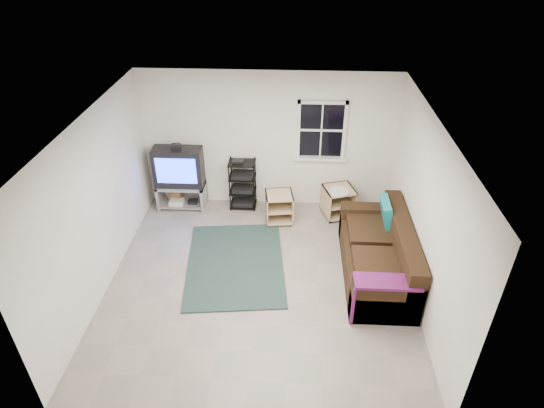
# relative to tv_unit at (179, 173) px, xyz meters

# --- Properties ---
(room) EXTENTS (4.60, 4.62, 4.60)m
(room) POSITION_rel_tv_unit_xyz_m (2.60, 0.22, 0.75)
(room) COLOR gray
(room) RESTS_ON ground
(tv_unit) EXTENTS (0.90, 0.45, 1.32)m
(tv_unit) POSITION_rel_tv_unit_xyz_m (0.00, 0.00, 0.00)
(tv_unit) COLOR #929299
(tv_unit) RESTS_ON ground
(av_rack) EXTENTS (0.50, 0.36, 0.99)m
(av_rack) POSITION_rel_tv_unit_xyz_m (1.17, 0.05, -0.29)
(av_rack) COLOR black
(av_rack) RESTS_ON ground
(side_table_left) EXTENTS (0.54, 0.54, 0.57)m
(side_table_left) POSITION_rel_tv_unit_xyz_m (1.88, -0.36, -0.42)
(side_table_left) COLOR tan
(side_table_left) RESTS_ON ground
(side_table_right) EXTENTS (0.65, 0.65, 0.60)m
(side_table_right) POSITION_rel_tv_unit_xyz_m (2.96, -0.14, -0.39)
(side_table_right) COLOR tan
(side_table_right) RESTS_ON ground
(sofa) EXTENTS (0.96, 2.18, 1.00)m
(sofa) POSITION_rel_tv_unit_xyz_m (3.48, -1.80, -0.37)
(sofa) COLOR black
(sofa) RESTS_ON ground
(shag_rug) EXTENTS (1.76, 2.27, 0.02)m
(shag_rug) POSITION_rel_tv_unit_xyz_m (1.22, -1.68, -0.71)
(shag_rug) COLOR #312115
(shag_rug) RESTS_ON ground
(paper_bag) EXTENTS (0.29, 0.21, 0.37)m
(paper_bag) POSITION_rel_tv_unit_xyz_m (-0.16, 0.12, -0.54)
(paper_bag) COLOR #966C43
(paper_bag) RESTS_ON ground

